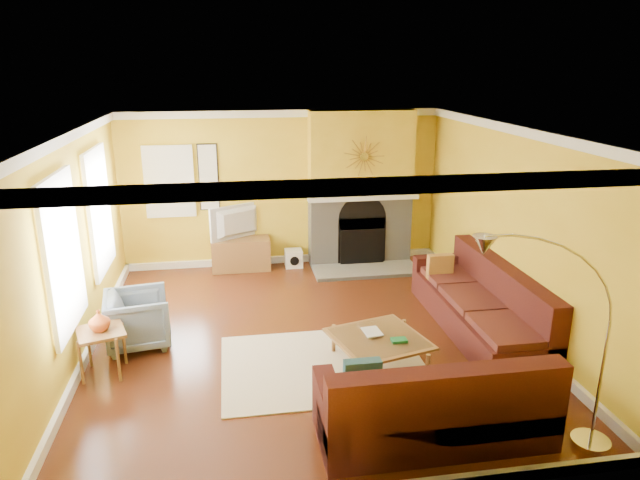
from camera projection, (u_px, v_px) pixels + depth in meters
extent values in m
cube|color=#602B14|center=(307.00, 338.00, 7.51)|extent=(5.50, 6.00, 0.02)
cube|color=white|center=(305.00, 129.00, 6.70)|extent=(5.50, 6.00, 0.02)
cube|color=gold|center=(282.00, 189.00, 9.94)|extent=(5.50, 0.02, 2.70)
cube|color=gold|center=(361.00, 357.00, 4.27)|extent=(5.50, 0.02, 2.70)
cube|color=gold|center=(73.00, 250.00, 6.69)|extent=(0.02, 6.00, 2.70)
cube|color=gold|center=(512.00, 229.00, 7.53)|extent=(0.02, 6.00, 2.70)
cube|color=white|center=(98.00, 211.00, 7.87)|extent=(0.06, 1.22, 1.72)
cube|color=white|center=(61.00, 254.00, 6.08)|extent=(0.06, 1.22, 1.72)
cube|color=white|center=(169.00, 182.00, 9.55)|extent=(0.82, 0.06, 1.22)
cube|color=white|center=(209.00, 177.00, 9.64)|extent=(0.34, 0.04, 1.14)
cube|color=white|center=(363.00, 197.00, 9.76)|extent=(1.92, 0.22, 0.08)
cube|color=gray|center=(366.00, 270.00, 9.83)|extent=(1.80, 0.70, 0.06)
cube|color=beige|center=(323.00, 365.00, 6.80)|extent=(2.40, 1.80, 0.02)
cube|color=olive|center=(241.00, 254.00, 9.90)|extent=(1.00, 0.45, 0.55)
imported|color=black|center=(240.00, 223.00, 9.73)|extent=(0.95, 0.64, 0.59)
cube|color=white|center=(294.00, 258.00, 10.08)|extent=(0.30, 0.30, 0.30)
imported|color=slate|center=(138.00, 319.00, 7.21)|extent=(0.89, 0.87, 0.71)
imported|color=#D8591E|center=(99.00, 320.00, 6.43)|extent=(0.27, 0.27, 0.25)
imported|color=white|center=(364.00, 333.00, 6.72)|extent=(0.23, 0.29, 0.03)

